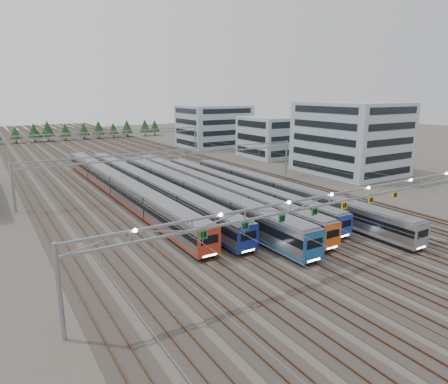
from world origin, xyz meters
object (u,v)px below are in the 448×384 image
depot_bldg_south (350,138)px  depot_bldg_mid (270,137)px  gantry_near (330,201)px  gantry_far (108,136)px  train_e (236,187)px  train_f (280,192)px  train_a (118,186)px  depot_bldg_north (214,126)px  train_b (146,186)px  train_d (206,187)px  gantry_mid (174,158)px  train_c (192,192)px

depot_bldg_south → depot_bldg_mid: bearing=91.7°
gantry_near → gantry_far: bearing=90.0°
train_e → train_f: size_ratio=0.97×
train_a → depot_bldg_mid: size_ratio=4.15×
train_a → depot_bldg_north: 73.92m
train_b → train_d: bearing=-34.2°
train_a → train_d: train_a is taller
train_a → gantry_mid: gantry_mid is taller
train_e → gantry_mid: size_ratio=0.91×
train_f → depot_bldg_mid: 51.84m
depot_bldg_north → train_e: bearing=-117.2°
gantry_mid → depot_bldg_south: 43.06m
depot_bldg_south → train_a: bearing=174.4°
train_b → train_d: size_ratio=1.06×
train_a → train_b: (4.50, -2.11, -0.05)m
train_f → train_e: bearing=123.1°
train_d → depot_bldg_north: size_ratio=2.77×
depot_bldg_north → train_a: bearing=-133.8°
train_b → gantry_mid: bearing=18.2°
train_c → gantry_mid: (2.25, 11.53, 4.09)m
train_f → gantry_near: gantry_near is taller
train_b → train_a: bearing=154.8°
train_d → gantry_mid: (-2.25, 8.34, 4.30)m
gantry_far → depot_bldg_mid: (41.82, -21.42, -0.55)m
train_d → depot_bldg_south: bearing=4.2°
depot_bldg_mid → train_d: bearing=-141.1°
train_b → train_f: size_ratio=1.23×
gantry_near → depot_bldg_mid: size_ratio=3.52×
train_a → depot_bldg_mid: depot_bldg_mid is taller
train_e → train_f: 8.24m
depot_bldg_mid → gantry_far: bearing=152.9°
train_b → gantry_mid: gantry_mid is taller
train_f → gantry_far: gantry_far is taller
depot_bldg_mid → train_a: bearing=-155.9°
gantry_near → gantry_mid: bearing=89.9°
gantry_near → train_e: bearing=76.8°
gantry_mid → train_d: bearing=-74.9°
gantry_near → depot_bldg_mid: (41.86, 63.70, -1.25)m
train_a → train_f: (22.50, -18.02, -0.15)m
train_b → depot_bldg_mid: size_ratio=4.03×
depot_bldg_south → depot_bldg_mid: depot_bldg_south is taller
train_b → gantry_mid: size_ratio=1.14×
train_b → train_d: 10.89m
train_a → train_b: bearing=-25.2°
gantry_far → depot_bldg_mid: 46.99m
gantry_mid → depot_bldg_south: size_ratio=2.56×
gantry_mid → train_b: bearing=-161.8°
train_a → depot_bldg_north: (51.07, 53.22, 4.88)m
train_f → gantry_near: 25.23m
train_a → train_d: 15.82m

